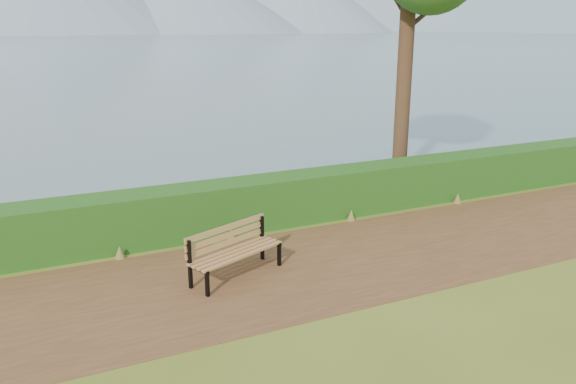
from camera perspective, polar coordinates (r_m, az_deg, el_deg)
ground at (r=9.66m, az=4.62°, el=-7.90°), size 140.00×140.00×0.00m
path at (r=9.89m, az=3.75°, el=-7.23°), size 40.00×3.40×0.01m
hedge at (r=11.66m, az=-1.64°, el=-0.90°), size 32.00×0.85×1.00m
water at (r=267.68m, az=-24.98°, el=14.06°), size 700.00×510.00×0.00m
bench at (r=9.29m, az=-5.62°, el=-5.66°), size 1.75×1.08×0.85m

